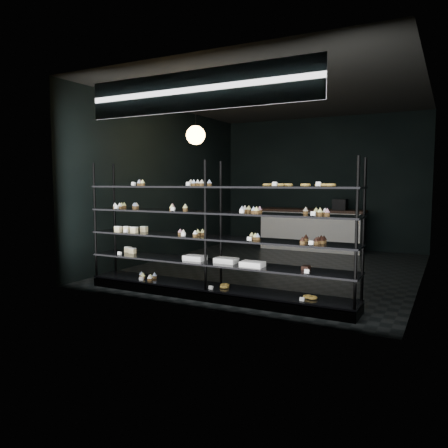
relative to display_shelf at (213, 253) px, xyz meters
name	(u,v)px	position (x,y,z in m)	size (l,w,h in m)	color
room	(278,183)	(0.03, 2.45, 0.97)	(5.01, 6.01, 3.20)	black
display_shelf	(213,253)	(0.00, 0.00, 0.00)	(4.00, 0.50, 1.91)	black
signage	(195,91)	(0.03, -0.48, 2.12)	(3.30, 0.05, 0.50)	#0E1B47
pendant_lamp	(196,135)	(-1.16, 1.47, 1.82)	(0.33, 0.33, 0.90)	black
service_counter	(312,229)	(-0.03, 4.95, -0.13)	(2.47, 0.65, 1.23)	silver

